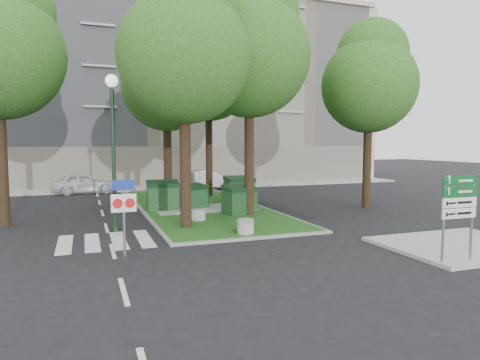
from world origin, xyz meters
name	(u,v)px	position (x,y,z in m)	size (l,w,h in m)	color
ground	(243,240)	(0.00, 0.00, 0.00)	(120.00, 120.00, 0.00)	black
median_island	(199,207)	(0.50, 8.00, 0.06)	(6.00, 16.00, 0.12)	#194B15
median_kerb	(199,207)	(0.50, 8.00, 0.05)	(6.30, 16.30, 0.10)	gray
sidewalk_corner	(461,245)	(6.50, -3.50, 0.06)	(5.00, 4.00, 0.12)	#999993
building_sidewalk	(158,188)	(0.00, 18.50, 0.06)	(42.00, 3.00, 0.12)	#999993
zebra_crossing	(131,239)	(-3.75, 1.50, 0.01)	(5.00, 3.00, 0.01)	silver
apartment_building	(143,93)	(0.00, 26.00, 8.00)	(41.00, 12.00, 16.00)	beige
tree_median_near_left	(186,44)	(-1.41, 2.56, 7.32)	(5.20, 5.20, 10.53)	black
tree_median_near_right	(251,45)	(2.09, 4.56, 7.99)	(5.60, 5.60, 11.46)	black
tree_median_mid	(168,78)	(-0.91, 9.06, 6.98)	(4.80, 4.80, 9.99)	black
tree_median_far	(210,65)	(2.29, 12.06, 8.32)	(5.80, 5.80, 11.93)	black
tree_street_right	(370,77)	(9.09, 5.06, 6.98)	(5.00, 5.00, 10.06)	black
dumpster_a	(163,195)	(-1.58, 7.35, 0.83)	(1.66, 1.22, 1.49)	#0E3311
dumpster_b	(194,196)	(0.02, 7.32, 0.73)	(1.63, 1.43, 1.26)	#113C1B
dumpster_c	(239,200)	(1.62, 4.81, 0.78)	(1.69, 1.36, 1.39)	black
dumpster_d	(239,189)	(3.00, 8.58, 0.84)	(1.65, 1.19, 1.49)	#13401A
bollard_left	(198,215)	(-0.64, 3.86, 0.34)	(0.63, 0.63, 0.45)	#9A9A95
bollard_right	(246,228)	(0.30, 0.50, 0.34)	(0.61, 0.61, 0.44)	#9C9B97
bollard_mid	(245,225)	(0.47, 0.96, 0.35)	(0.64, 0.64, 0.46)	gray
litter_bin	(205,191)	(1.80, 11.59, 0.48)	(0.42, 0.42, 0.73)	gold
street_lamp	(113,134)	(-4.20, 3.13, 3.84)	(0.49, 0.49, 6.11)	black
traffic_sign_pole	(124,204)	(-4.19, -0.81, 1.62)	(0.76, 0.08, 2.52)	slate
directional_sign	(459,204)	(4.70, -5.00, 1.74)	(1.22, 0.09, 2.45)	slate
car_white	(84,183)	(-5.34, 17.07, 0.72)	(1.70, 4.22, 1.44)	silver
car_silver	(208,179)	(3.50, 16.75, 0.74)	(1.56, 4.49, 1.48)	#93969A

